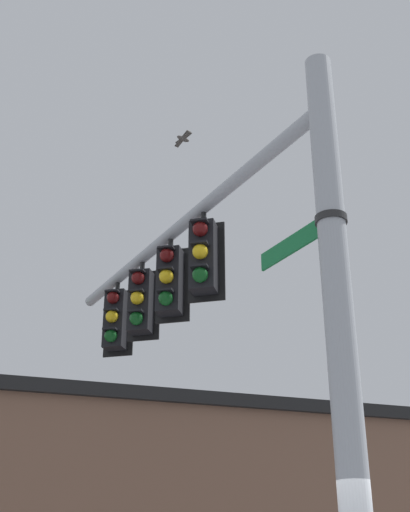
% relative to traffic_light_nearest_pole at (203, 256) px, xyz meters
% --- Properties ---
extents(signal_pole, '(0.31, 0.31, 7.31)m').
position_rel_traffic_light_nearest_pole_xyz_m(signal_pole, '(-1.91, 1.91, -2.17)').
color(signal_pole, '#ADB2B7').
rests_on(signal_pole, ground).
extents(mast_arm, '(5.17, 5.22, 0.19)m').
position_rel_traffic_light_nearest_pole_xyz_m(mast_arm, '(0.60, -0.63, 0.79)').
color(mast_arm, '#ADB2B7').
extents(traffic_light_nearest_pole, '(0.54, 0.49, 1.31)m').
position_rel_traffic_light_nearest_pole_xyz_m(traffic_light_nearest_pole, '(0.00, 0.00, 0.00)').
color(traffic_light_nearest_pole, black).
extents(traffic_light_mid_inner, '(0.54, 0.49, 1.31)m').
position_rel_traffic_light_nearest_pole_xyz_m(traffic_light_mid_inner, '(0.72, -0.73, 0.00)').
color(traffic_light_mid_inner, black).
extents(traffic_light_mid_outer, '(0.54, 0.49, 1.31)m').
position_rel_traffic_light_nearest_pole_xyz_m(traffic_light_mid_outer, '(1.44, -1.45, 0.00)').
color(traffic_light_mid_outer, black).
extents(traffic_light_arm_end, '(0.54, 0.49, 1.31)m').
position_rel_traffic_light_nearest_pole_xyz_m(traffic_light_arm_end, '(2.16, -2.18, 0.00)').
color(traffic_light_arm_end, black).
extents(street_name_sign, '(1.10, 1.10, 0.22)m').
position_rel_traffic_light_nearest_pole_xyz_m(street_name_sign, '(-1.68, 1.68, -0.65)').
color(street_name_sign, '#147238').
extents(bird_flying, '(0.43, 0.37, 0.16)m').
position_rel_traffic_light_nearest_pole_xyz_m(bird_flying, '(1.06, -2.46, 3.78)').
color(bird_flying, '#4C4742').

